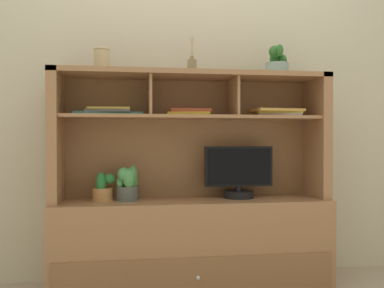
{
  "coord_description": "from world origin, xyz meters",
  "views": [
    {
      "loc": [
        -0.39,
        -2.62,
        0.93
      ],
      "look_at": [
        0.0,
        0.0,
        0.89
      ],
      "focal_mm": 39.96,
      "sensor_mm": 36.0,
      "label": 1
    }
  ],
  "objects": [
    {
      "name": "media_console",
      "position": [
        0.0,
        0.01,
        0.4
      ],
      "size": [
        1.69,
        0.47,
        1.33
      ],
      "color": "#9D6E46",
      "rests_on": "ground"
    },
    {
      "name": "magazine_stack_left",
      "position": [
        -0.51,
        0.04,
        1.09
      ],
      "size": [
        0.41,
        0.25,
        0.05
      ],
      "color": "#417770",
      "rests_on": "media_console"
    },
    {
      "name": "ceramic_vase",
      "position": [
        -0.55,
        -0.0,
        1.4
      ],
      "size": [
        0.1,
        0.1,
        0.14
      ],
      "color": "tan",
      "rests_on": "media_console"
    },
    {
      "name": "diffuser_bottle",
      "position": [
        0.0,
        -0.0,
        1.38
      ],
      "size": [
        0.06,
        0.06,
        0.22
      ],
      "color": "olive",
      "rests_on": "media_console"
    },
    {
      "name": "magazine_stack_right",
      "position": [
        -0.02,
        0.02,
        1.09
      ],
      "size": [
        0.28,
        0.24,
        0.04
      ],
      "color": "gold",
      "rests_on": "media_console"
    },
    {
      "name": "back_wall",
      "position": [
        0.0,
        0.25,
        1.4
      ],
      "size": [
        6.0,
        0.02,
        2.8
      ],
      "primitive_type": "cube",
      "color": "beige",
      "rests_on": "ground"
    },
    {
      "name": "tv_monitor",
      "position": [
        0.3,
        0.02,
        0.69
      ],
      "size": [
        0.44,
        0.19,
        0.33
      ],
      "color": "black",
      "rests_on": "media_console"
    },
    {
      "name": "magazine_stack_centre",
      "position": [
        0.54,
        -0.03,
        1.09
      ],
      "size": [
        0.32,
        0.25,
        0.04
      ],
      "color": "gray",
      "rests_on": "media_console"
    },
    {
      "name": "potted_fern",
      "position": [
        -0.55,
        0.01,
        0.62
      ],
      "size": [
        0.15,
        0.15,
        0.18
      ],
      "color": "#AE7845",
      "rests_on": "media_console"
    },
    {
      "name": "potted_orchid",
      "position": [
        -0.4,
        -0.01,
        0.65
      ],
      "size": [
        0.15,
        0.15,
        0.21
      ],
      "color": "#4E5349",
      "rests_on": "media_console"
    },
    {
      "name": "potted_succulent",
      "position": [
        0.55,
        0.01,
        1.4
      ],
      "size": [
        0.17,
        0.17,
        0.19
      ],
      "color": "#85A296",
      "rests_on": "media_console"
    }
  ]
}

